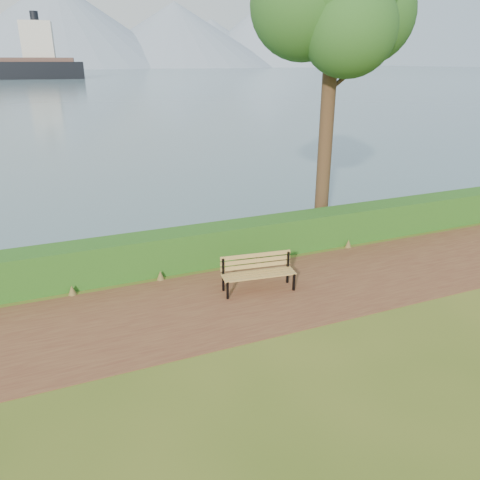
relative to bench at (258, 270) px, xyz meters
name	(u,v)px	position (x,y,z in m)	size (l,w,h in m)	color
ground	(232,309)	(-0.92, -0.65, -0.50)	(140.00, 140.00, 0.00)	#425819
path	(227,302)	(-0.92, -0.35, -0.50)	(40.00, 3.40, 0.01)	#5C2D1F
hedge	(195,247)	(-0.92, 1.95, 0.00)	(32.00, 0.85, 1.00)	#1A4513
water	(40,72)	(-0.92, 259.35, -0.50)	(700.00, 510.00, 0.00)	slate
mountains	(17,28)	(-10.09, 405.40, 27.19)	(585.00, 190.00, 70.00)	gray
bench	(258,270)	(0.00, 0.00, 0.00)	(1.78, 0.73, 0.87)	black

